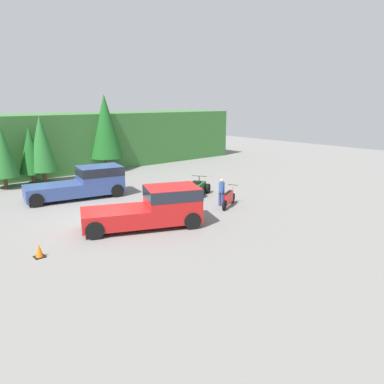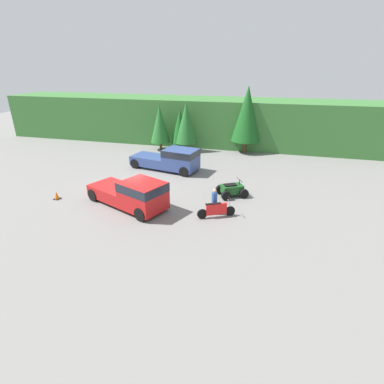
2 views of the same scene
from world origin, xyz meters
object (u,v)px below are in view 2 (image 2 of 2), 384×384
object	(u,v)px
rider_person	(214,201)
dirt_bike	(216,210)
traffic_cone	(57,196)
pickup_truck_red	(133,193)
quad_atv	(232,190)
pickup_truck_second	(171,159)

from	to	relation	value
rider_person	dirt_bike	bearing A→B (deg)	-95.58
traffic_cone	pickup_truck_red	bearing A→B (deg)	0.96
dirt_bike	quad_atv	world-z (taller)	quad_atv
pickup_truck_red	rider_person	size ratio (longest dim) A/B	3.67
pickup_truck_red	rider_person	xyz separation A→B (m)	(5.12, 0.47, -0.13)
pickup_truck_red	rider_person	bearing A→B (deg)	28.40
quad_atv	rider_person	bearing A→B (deg)	-133.10
pickup_truck_second	dirt_bike	distance (m)	9.27
pickup_truck_red	quad_atv	bearing A→B (deg)	53.95
pickup_truck_red	quad_atv	xyz separation A→B (m)	(5.81, 3.46, -0.55)
pickup_truck_red	pickup_truck_second	bearing A→B (deg)	113.05
dirt_bike	quad_atv	xyz separation A→B (m)	(0.48, 3.39, -0.01)
pickup_truck_red	rider_person	distance (m)	5.14
quad_atv	traffic_cone	distance (m)	12.06
pickup_truck_second	traffic_cone	bearing A→B (deg)	-115.23
pickup_truck_second	traffic_cone	distance (m)	9.66
dirt_bike	rider_person	bearing A→B (deg)	90.39
pickup_truck_red	pickup_truck_second	xyz separation A→B (m)	(0.02, 7.65, 0.00)
quad_atv	pickup_truck_red	bearing A→B (deg)	-179.32
dirt_bike	rider_person	xyz separation A→B (m)	(-0.21, 0.40, 0.42)
pickup_truck_red	traffic_cone	size ratio (longest dim) A/B	11.00
dirt_bike	pickup_truck_second	bearing A→B (deg)	97.70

